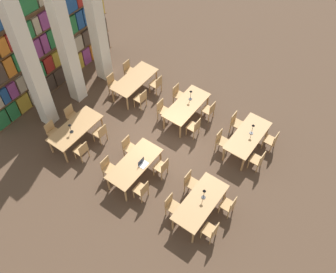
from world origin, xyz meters
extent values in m
plane|color=#4C3828|center=(0.00, 0.00, 0.00)|extent=(40.00, 40.00, 0.00)
cube|color=brown|center=(0.00, 5.59, 2.75)|extent=(6.54, 0.06, 5.50)
cube|color=brown|center=(0.00, 5.59, 0.01)|extent=(6.54, 0.35, 0.03)
cube|color=#236B38|center=(-2.91, 5.56, 0.43)|extent=(0.52, 0.20, 0.80)
cube|color=#236B38|center=(-2.37, 5.56, 0.43)|extent=(0.44, 0.20, 0.80)
cube|color=#B7932D|center=(-1.83, 5.56, 0.43)|extent=(0.54, 0.20, 0.80)
cube|color=tan|center=(-1.17, 5.56, 0.43)|extent=(0.65, 0.20, 0.80)
cube|color=#47382D|center=(-0.50, 5.56, 0.43)|extent=(0.61, 0.20, 0.80)
cube|color=#47382D|center=(0.16, 5.56, 0.43)|extent=(0.60, 0.20, 0.80)
cube|color=#84387A|center=(0.70, 5.56, 0.43)|extent=(0.36, 0.20, 0.80)
cube|color=#B7932D|center=(1.20, 5.56, 0.43)|extent=(0.59, 0.20, 0.80)
cube|color=#84387A|center=(1.75, 5.56, 0.43)|extent=(0.41, 0.20, 0.80)
cube|color=orange|center=(2.19, 5.56, 0.43)|extent=(0.34, 0.20, 0.80)
cube|color=#47382D|center=(2.65, 5.56, 0.43)|extent=(0.50, 0.20, 0.80)
cube|color=#47382D|center=(3.08, 5.56, 0.43)|extent=(0.28, 0.20, 0.80)
cube|color=brown|center=(0.00, 5.59, 0.93)|extent=(6.54, 0.35, 0.03)
cube|color=navy|center=(-2.40, 5.56, 1.29)|extent=(0.28, 0.20, 0.68)
cube|color=#84387A|center=(-2.04, 5.56, 1.29)|extent=(0.35, 0.20, 0.68)
cube|color=tan|center=(-1.63, 5.56, 1.29)|extent=(0.31, 0.20, 0.68)
cube|color=tan|center=(-1.24, 5.56, 1.29)|extent=(0.41, 0.20, 0.68)
cube|color=#236B38|center=(-0.75, 5.56, 1.29)|extent=(0.54, 0.20, 0.68)
cube|color=maroon|center=(-0.21, 5.56, 1.29)|extent=(0.41, 0.20, 0.68)
cube|color=#B7932D|center=(0.31, 5.56, 1.29)|extent=(0.56, 0.20, 0.68)
cube|color=#B7932D|center=(0.80, 5.56, 1.29)|extent=(0.33, 0.20, 0.68)
cube|color=tan|center=(1.35, 5.56, 1.29)|extent=(0.69, 0.20, 0.68)
cube|color=#47382D|center=(2.11, 5.56, 1.29)|extent=(0.68, 0.20, 0.68)
cube|color=#236B38|center=(2.75, 5.56, 1.29)|extent=(0.52, 0.20, 0.68)
cube|color=#47382D|center=(3.14, 5.56, 1.29)|extent=(0.16, 0.20, 0.68)
cube|color=brown|center=(0.00, 5.59, 1.85)|extent=(6.54, 0.35, 0.03)
cube|color=orange|center=(-1.78, 5.56, 2.26)|extent=(0.37, 0.20, 0.79)
cube|color=#236B38|center=(-1.41, 5.56, 2.26)|extent=(0.27, 0.20, 0.79)
cube|color=tan|center=(-0.97, 5.56, 2.26)|extent=(0.47, 0.20, 0.79)
cube|color=#84387A|center=(-0.50, 5.56, 2.26)|extent=(0.37, 0.20, 0.79)
cube|color=#84387A|center=(-0.09, 5.56, 2.26)|extent=(0.29, 0.20, 0.79)
cube|color=#236B38|center=(0.23, 5.56, 2.26)|extent=(0.28, 0.20, 0.79)
cube|color=#236B38|center=(0.78, 5.56, 2.26)|extent=(0.68, 0.20, 0.79)
cube|color=#236B38|center=(1.39, 5.56, 2.26)|extent=(0.38, 0.20, 0.79)
cube|color=navy|center=(1.80, 5.56, 2.26)|extent=(0.34, 0.20, 0.79)
cube|color=navy|center=(2.23, 5.56, 2.26)|extent=(0.40, 0.20, 0.79)
cube|color=#47382D|center=(2.70, 5.56, 2.26)|extent=(0.44, 0.20, 0.79)
cube|color=#B7932D|center=(3.09, 5.56, 2.26)|extent=(0.25, 0.20, 0.79)
cube|color=brown|center=(0.00, 5.59, 2.77)|extent=(6.54, 0.35, 0.03)
cube|color=orange|center=(-1.72, 5.56, 3.11)|extent=(0.37, 0.20, 0.66)
cube|color=maroon|center=(-1.19, 5.56, 3.11)|extent=(0.62, 0.20, 0.66)
cube|color=#236B38|center=(-0.62, 5.56, 3.11)|extent=(0.44, 0.20, 0.66)
cube|color=tan|center=(-0.21, 5.56, 3.11)|extent=(0.26, 0.20, 0.66)
cube|color=#84387A|center=(0.23, 5.56, 3.11)|extent=(0.50, 0.20, 0.66)
cube|color=maroon|center=(0.81, 5.56, 3.11)|extent=(0.56, 0.20, 0.66)
cube|color=navy|center=(1.48, 5.56, 3.11)|extent=(0.67, 0.20, 0.66)
cube|color=brown|center=(0.00, 5.59, 3.68)|extent=(6.54, 0.35, 0.03)
cube|color=tan|center=(-0.98, 5.56, 4.09)|extent=(0.66, 0.20, 0.80)
cube|color=#236B38|center=(-0.26, 5.56, 4.09)|extent=(0.69, 0.20, 0.80)
cube|color=silver|center=(-1.63, 4.34, 3.00)|extent=(0.50, 0.50, 6.00)
cube|color=silver|center=(0.00, 4.34, 3.00)|extent=(0.50, 0.50, 6.00)
cube|color=silver|center=(1.63, 4.34, 3.00)|extent=(0.50, 0.50, 6.00)
cube|color=tan|center=(-1.57, -2.67, 0.74)|extent=(2.09, 0.92, 0.04)
cylinder|color=tan|center=(-2.54, -3.05, 0.36)|extent=(0.07, 0.07, 0.72)
cylinder|color=tan|center=(-0.61, -3.05, 0.36)|extent=(0.07, 0.07, 0.72)
cylinder|color=tan|center=(-2.54, -2.29, 0.36)|extent=(0.07, 0.07, 0.72)
cylinder|color=tan|center=(-0.61, -2.29, 0.36)|extent=(0.07, 0.07, 0.72)
cylinder|color=tan|center=(-2.27, -3.18, 0.22)|extent=(0.04, 0.04, 0.43)
cylinder|color=tan|center=(-1.91, -3.18, 0.22)|extent=(0.04, 0.04, 0.43)
cylinder|color=tan|center=(-2.27, -3.52, 0.22)|extent=(0.04, 0.04, 0.43)
cylinder|color=tan|center=(-1.91, -3.52, 0.22)|extent=(0.04, 0.04, 0.43)
cube|color=tan|center=(-2.09, -3.35, 0.45)|extent=(0.42, 0.40, 0.04)
cube|color=tan|center=(-2.09, -3.53, 0.68)|extent=(0.40, 0.03, 0.42)
cylinder|color=tan|center=(-1.91, -2.16, 0.22)|extent=(0.04, 0.04, 0.43)
cylinder|color=tan|center=(-2.27, -2.16, 0.22)|extent=(0.04, 0.04, 0.43)
cylinder|color=tan|center=(-1.91, -1.82, 0.22)|extent=(0.04, 0.04, 0.43)
cylinder|color=tan|center=(-2.27, -1.82, 0.22)|extent=(0.04, 0.04, 0.43)
cube|color=tan|center=(-2.09, -1.99, 0.45)|extent=(0.42, 0.40, 0.04)
cube|color=tan|center=(-2.09, -1.80, 0.68)|extent=(0.40, 0.03, 0.42)
cylinder|color=tan|center=(-1.19, -3.18, 0.22)|extent=(0.04, 0.04, 0.43)
cylinder|color=tan|center=(-0.83, -3.18, 0.22)|extent=(0.04, 0.04, 0.43)
cylinder|color=tan|center=(-1.19, -3.52, 0.22)|extent=(0.04, 0.04, 0.43)
cylinder|color=tan|center=(-0.83, -3.52, 0.22)|extent=(0.04, 0.04, 0.43)
cube|color=tan|center=(-1.01, -3.35, 0.45)|extent=(0.42, 0.40, 0.04)
cube|color=tan|center=(-1.01, -3.53, 0.68)|extent=(0.40, 0.03, 0.42)
cylinder|color=tan|center=(-0.83, -2.16, 0.22)|extent=(0.04, 0.04, 0.43)
cylinder|color=tan|center=(-1.19, -2.16, 0.22)|extent=(0.04, 0.04, 0.43)
cylinder|color=tan|center=(-0.83, -1.82, 0.22)|extent=(0.04, 0.04, 0.43)
cylinder|color=tan|center=(-1.19, -1.82, 0.22)|extent=(0.04, 0.04, 0.43)
cube|color=tan|center=(-1.01, -1.99, 0.45)|extent=(0.42, 0.40, 0.04)
cube|color=tan|center=(-1.01, -1.80, 0.68)|extent=(0.40, 0.03, 0.42)
cylinder|color=black|center=(-1.39, -2.66, 0.77)|extent=(0.14, 0.14, 0.01)
cylinder|color=black|center=(-1.39, -2.66, 0.96)|extent=(0.02, 0.02, 0.37)
cone|color=black|center=(-1.39, -2.66, 1.18)|extent=(0.11, 0.11, 0.07)
cube|color=tan|center=(1.69, -2.59, 0.74)|extent=(2.09, 0.92, 0.04)
cylinder|color=tan|center=(0.73, -2.97, 0.36)|extent=(0.07, 0.07, 0.72)
cylinder|color=tan|center=(2.66, -2.97, 0.36)|extent=(0.07, 0.07, 0.72)
cylinder|color=tan|center=(0.73, -2.21, 0.36)|extent=(0.07, 0.07, 0.72)
cylinder|color=tan|center=(2.66, -2.21, 0.36)|extent=(0.07, 0.07, 0.72)
cylinder|color=tan|center=(0.94, -3.10, 0.22)|extent=(0.04, 0.04, 0.43)
cylinder|color=tan|center=(1.30, -3.10, 0.22)|extent=(0.04, 0.04, 0.43)
cylinder|color=tan|center=(0.94, -3.44, 0.22)|extent=(0.04, 0.04, 0.43)
cylinder|color=tan|center=(1.30, -3.44, 0.22)|extent=(0.04, 0.04, 0.43)
cube|color=tan|center=(1.12, -3.27, 0.45)|extent=(0.42, 0.40, 0.04)
cube|color=tan|center=(1.12, -3.46, 0.68)|extent=(0.40, 0.03, 0.42)
cylinder|color=tan|center=(1.30, -2.08, 0.22)|extent=(0.04, 0.04, 0.43)
cylinder|color=tan|center=(0.94, -2.08, 0.22)|extent=(0.04, 0.04, 0.43)
cylinder|color=tan|center=(1.30, -1.74, 0.22)|extent=(0.04, 0.04, 0.43)
cylinder|color=tan|center=(0.94, -1.74, 0.22)|extent=(0.04, 0.04, 0.43)
cube|color=tan|center=(1.12, -1.91, 0.45)|extent=(0.42, 0.40, 0.04)
cube|color=tan|center=(1.12, -1.73, 0.68)|extent=(0.40, 0.03, 0.42)
cylinder|color=tan|center=(2.01, -3.10, 0.22)|extent=(0.04, 0.04, 0.43)
cylinder|color=tan|center=(2.37, -3.10, 0.22)|extent=(0.04, 0.04, 0.43)
cylinder|color=tan|center=(2.01, -3.44, 0.22)|extent=(0.04, 0.04, 0.43)
cylinder|color=tan|center=(2.37, -3.44, 0.22)|extent=(0.04, 0.04, 0.43)
cube|color=tan|center=(2.19, -3.27, 0.45)|extent=(0.42, 0.40, 0.04)
cube|color=tan|center=(2.19, -3.46, 0.68)|extent=(0.40, 0.03, 0.42)
cylinder|color=tan|center=(2.37, -2.08, 0.22)|extent=(0.04, 0.04, 0.43)
cylinder|color=tan|center=(2.01, -2.08, 0.22)|extent=(0.04, 0.04, 0.43)
cylinder|color=tan|center=(2.37, -1.74, 0.22)|extent=(0.04, 0.04, 0.43)
cylinder|color=tan|center=(2.01, -1.74, 0.22)|extent=(0.04, 0.04, 0.43)
cube|color=tan|center=(2.19, -1.91, 0.45)|extent=(0.42, 0.40, 0.04)
cube|color=tan|center=(2.19, -1.73, 0.68)|extent=(0.40, 0.03, 0.42)
cylinder|color=black|center=(1.84, -2.64, 0.77)|extent=(0.14, 0.14, 0.01)
cylinder|color=black|center=(1.84, -2.64, 0.97)|extent=(0.02, 0.02, 0.40)
cone|color=black|center=(1.84, -2.64, 1.21)|extent=(0.11, 0.11, 0.07)
cube|color=tan|center=(-1.66, -0.06, 0.74)|extent=(2.09, 0.92, 0.04)
cylinder|color=tan|center=(-2.62, -0.44, 0.36)|extent=(0.07, 0.07, 0.72)
cylinder|color=tan|center=(-0.69, -0.44, 0.36)|extent=(0.07, 0.07, 0.72)
cylinder|color=tan|center=(-2.62, 0.32, 0.36)|extent=(0.07, 0.07, 0.72)
cylinder|color=tan|center=(-0.69, 0.32, 0.36)|extent=(0.07, 0.07, 0.72)
cylinder|color=tan|center=(-2.38, -0.57, 0.22)|extent=(0.04, 0.04, 0.43)
cylinder|color=tan|center=(-2.02, -0.57, 0.22)|extent=(0.04, 0.04, 0.43)
cylinder|color=tan|center=(-2.38, -0.91, 0.22)|extent=(0.04, 0.04, 0.43)
cylinder|color=tan|center=(-2.02, -0.91, 0.22)|extent=(0.04, 0.04, 0.43)
cube|color=tan|center=(-2.20, -0.74, 0.45)|extent=(0.42, 0.40, 0.04)
cube|color=tan|center=(-2.20, -0.92, 0.68)|extent=(0.40, 0.03, 0.42)
cylinder|color=tan|center=(-2.02, 0.45, 0.22)|extent=(0.04, 0.04, 0.43)
cylinder|color=tan|center=(-2.38, 0.45, 0.22)|extent=(0.04, 0.04, 0.43)
cylinder|color=tan|center=(-2.02, 0.79, 0.22)|extent=(0.04, 0.04, 0.43)
cylinder|color=tan|center=(-2.38, 0.79, 0.22)|extent=(0.04, 0.04, 0.43)
cube|color=tan|center=(-2.20, 0.62, 0.45)|extent=(0.42, 0.40, 0.04)
cube|color=tan|center=(-2.20, 0.81, 0.68)|extent=(0.40, 0.03, 0.42)
cylinder|color=tan|center=(-1.27, -0.57, 0.22)|extent=(0.04, 0.04, 0.43)
cylinder|color=tan|center=(-0.91, -0.57, 0.22)|extent=(0.04, 0.04, 0.43)
cylinder|color=tan|center=(-1.27, -0.91, 0.22)|extent=(0.04, 0.04, 0.43)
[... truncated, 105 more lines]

